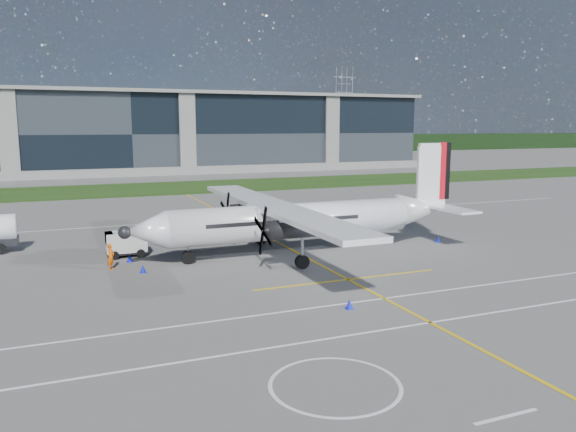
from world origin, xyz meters
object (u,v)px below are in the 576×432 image
(safety_cone_tail, at_px, (438,239))
(safety_cone_nose_stbd, at_px, (130,258))
(pylon_east, at_px, (344,109))
(safety_cone_portwing, at_px, (349,304))
(turboprop_aircraft, at_px, (304,200))
(safety_cone_nose_port, at_px, (143,269))
(ground_crew_person, at_px, (111,255))
(baggage_tug, at_px, (126,244))

(safety_cone_tail, relative_size, safety_cone_nose_stbd, 1.00)
(pylon_east, bearing_deg, safety_cone_portwing, -117.73)
(turboprop_aircraft, relative_size, safety_cone_portwing, 51.94)
(safety_cone_nose_stbd, bearing_deg, safety_cone_nose_port, -82.24)
(ground_crew_person, xyz_separation_m, safety_cone_nose_port, (1.76, -1.58, -0.71))
(ground_crew_person, distance_m, safety_cone_tail, 24.59)
(safety_cone_tail, bearing_deg, safety_cone_nose_port, -178.34)
(turboprop_aircraft, distance_m, ground_crew_person, 13.54)
(safety_cone_nose_port, bearing_deg, safety_cone_tail, 1.66)
(pylon_east, distance_m, turboprop_aircraft, 169.90)
(safety_cone_tail, height_order, safety_cone_nose_stbd, same)
(turboprop_aircraft, bearing_deg, ground_crew_person, 177.99)
(turboprop_aircraft, height_order, ground_crew_person, turboprop_aircraft)
(baggage_tug, height_order, safety_cone_tail, baggage_tug)
(ground_crew_person, distance_m, safety_cone_portwing, 16.36)
(ground_crew_person, xyz_separation_m, safety_cone_portwing, (10.33, -12.66, -0.71))
(turboprop_aircraft, xyz_separation_m, safety_cone_nose_stbd, (-11.88, 2.05, -3.65))
(baggage_tug, xyz_separation_m, safety_cone_nose_port, (0.42, -5.00, -0.62))
(safety_cone_tail, bearing_deg, baggage_tug, 169.41)
(safety_cone_nose_stbd, bearing_deg, baggage_tug, 89.76)
(pylon_east, relative_size, ground_crew_person, 15.69)
(ground_crew_person, height_order, safety_cone_nose_port, ground_crew_person)
(ground_crew_person, bearing_deg, safety_cone_nose_port, -101.08)
(baggage_tug, relative_size, safety_cone_portwing, 5.82)
(safety_cone_tail, height_order, safety_cone_portwing, same)
(baggage_tug, height_order, safety_cone_nose_port, baggage_tug)
(pylon_east, distance_m, safety_cone_nose_port, 176.90)
(turboprop_aircraft, bearing_deg, safety_cone_portwing, -103.29)
(turboprop_aircraft, height_order, safety_cone_portwing, turboprop_aircraft)
(pylon_east, height_order, turboprop_aircraft, pylon_east)
(safety_cone_nose_port, bearing_deg, turboprop_aircraft, 5.56)
(safety_cone_tail, height_order, safety_cone_nose_port, same)
(turboprop_aircraft, relative_size, baggage_tug, 8.92)
(ground_crew_person, relative_size, safety_cone_nose_stbd, 3.82)
(safety_cone_nose_port, bearing_deg, safety_cone_nose_stbd, 97.76)
(turboprop_aircraft, xyz_separation_m, safety_cone_nose_port, (-11.45, -1.11, -3.65))
(baggage_tug, distance_m, safety_cone_portwing, 18.44)
(ground_crew_person, bearing_deg, safety_cone_portwing, -110.05)
(safety_cone_tail, relative_size, safety_cone_nose_port, 1.00)
(safety_cone_tail, xyz_separation_m, safety_cone_portwing, (-14.23, -11.75, 0.00))
(baggage_tug, relative_size, safety_cone_tail, 5.82)
(baggage_tug, distance_m, safety_cone_nose_port, 5.06)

